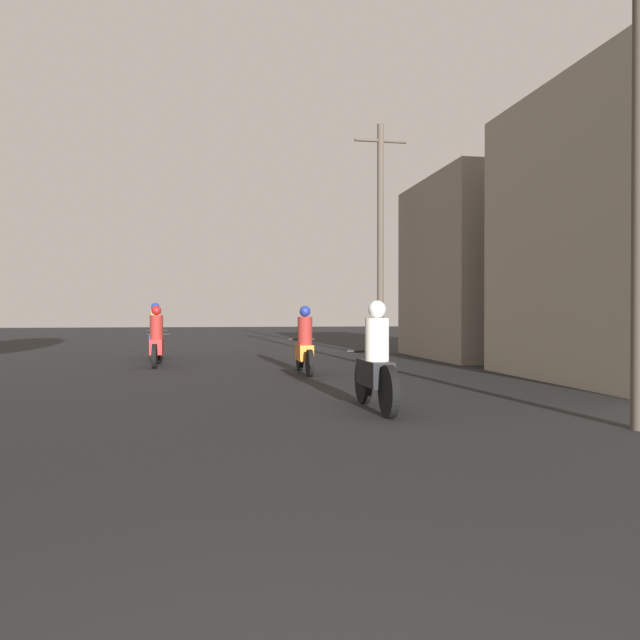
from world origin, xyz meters
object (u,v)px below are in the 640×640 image
at_px(motorcycle_orange, 305,346).
at_px(motorcycle_blue, 156,336).
at_px(motorcycle_red, 157,342).
at_px(building_right_far, 506,269).
at_px(motorcycle_black, 376,366).
at_px(utility_pole_far, 380,235).

relative_size(motorcycle_orange, motorcycle_blue, 0.95).
distance_m(motorcycle_orange, motorcycle_red, 4.22).
height_order(motorcycle_orange, building_right_far, building_right_far).
height_order(motorcycle_black, motorcycle_blue, motorcycle_blue).
bearing_deg(motorcycle_black, motorcycle_blue, 108.10).
distance_m(motorcycle_blue, utility_pole_far, 7.31).
bearing_deg(building_right_far, motorcycle_black, -125.46).
height_order(motorcycle_orange, motorcycle_red, motorcycle_red).
bearing_deg(utility_pole_far, motorcycle_blue, 175.59).
relative_size(building_right_far, utility_pole_far, 0.75).
bearing_deg(motorcycle_red, motorcycle_orange, -28.06).
bearing_deg(utility_pole_far, motorcycle_black, -106.20).
distance_m(motorcycle_red, motorcycle_blue, 2.69).
distance_m(building_right_far, utility_pole_far, 3.89).
bearing_deg(motorcycle_orange, motorcycle_black, -81.67).
height_order(motorcycle_orange, motorcycle_blue, motorcycle_blue).
height_order(motorcycle_red, utility_pole_far, utility_pole_far).
height_order(motorcycle_black, motorcycle_orange, motorcycle_black).
bearing_deg(motorcycle_red, utility_pole_far, 28.42).
bearing_deg(motorcycle_orange, building_right_far, 37.19).
xyz_separation_m(motorcycle_black, motorcycle_orange, (-0.14, 5.29, 0.00)).
relative_size(motorcycle_black, motorcycle_orange, 1.00).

